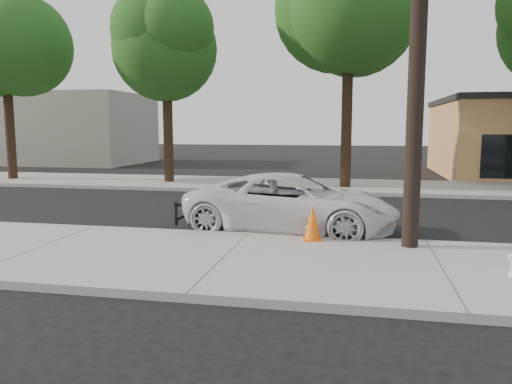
% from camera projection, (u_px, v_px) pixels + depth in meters
% --- Properties ---
extents(ground, '(120.00, 120.00, 0.00)m').
position_uv_depth(ground, '(265.00, 223.00, 13.83)').
color(ground, black).
rests_on(ground, ground).
extents(near_sidewalk, '(90.00, 4.40, 0.15)m').
position_uv_depth(near_sidewalk, '(224.00, 260.00, 9.64)').
color(near_sidewalk, gray).
rests_on(near_sidewalk, ground).
extents(far_sidewalk, '(90.00, 5.00, 0.15)m').
position_uv_depth(far_sidewalk, '(300.00, 185.00, 22.08)').
color(far_sidewalk, gray).
rests_on(far_sidewalk, ground).
extents(curb_near, '(90.00, 0.12, 0.16)m').
position_uv_depth(curb_near, '(249.00, 236.00, 11.78)').
color(curb_near, '#9E9B93').
rests_on(curb_near, ground).
extents(building_far, '(14.00, 8.00, 5.00)m').
position_uv_depth(building_far, '(49.00, 129.00, 36.89)').
color(building_far, gray).
rests_on(building_far, ground).
extents(utility_pole, '(1.40, 0.34, 9.00)m').
position_uv_depth(utility_pole, '(419.00, 22.00, 9.89)').
color(utility_pole, black).
rests_on(utility_pole, near_sidewalk).
extents(tree_a, '(4.65, 4.50, 9.00)m').
position_uv_depth(tree_a, '(6.00, 43.00, 23.34)').
color(tree_a, black).
rests_on(tree_a, far_sidewalk).
extents(tree_b, '(4.34, 4.20, 8.45)m').
position_uv_depth(tree_b, '(169.00, 47.00, 22.01)').
color(tree_b, black).
rests_on(tree_b, far_sidewalk).
extents(tree_c, '(4.96, 4.80, 9.55)m').
position_uv_depth(tree_c, '(354.00, 19.00, 19.92)').
color(tree_c, black).
rests_on(tree_c, far_sidewalk).
extents(police_cruiser, '(5.54, 3.03, 1.47)m').
position_uv_depth(police_cruiser, '(292.00, 203.00, 12.57)').
color(police_cruiser, silver).
rests_on(police_cruiser, ground).
extents(traffic_cone, '(0.46, 0.46, 0.79)m').
position_uv_depth(traffic_cone, '(312.00, 223.00, 11.03)').
color(traffic_cone, '#F6600C').
rests_on(traffic_cone, near_sidewalk).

